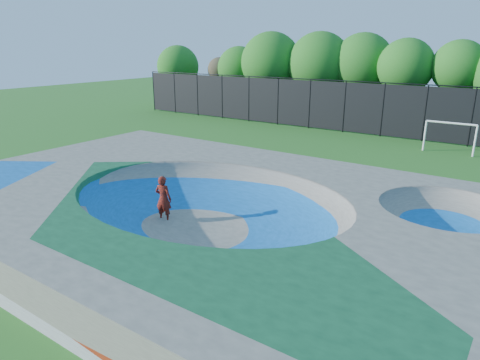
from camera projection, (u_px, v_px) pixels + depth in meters
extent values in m
plane|color=#23631B|center=(208.00, 230.00, 16.09)|extent=(120.00, 120.00, 0.00)
cube|color=gray|center=(207.00, 212.00, 15.87)|extent=(22.00, 14.00, 1.50)
imported|color=red|center=(163.00, 199.00, 16.67)|extent=(0.76, 0.59, 1.86)
cube|color=black|center=(165.00, 220.00, 16.94)|extent=(0.80, 0.31, 0.05)
cylinder|color=white|center=(425.00, 136.00, 27.99)|extent=(0.12, 0.12, 1.96)
cylinder|color=white|center=(475.00, 141.00, 26.40)|extent=(0.12, 0.12, 1.96)
cylinder|color=white|center=(451.00, 123.00, 26.90)|extent=(2.95, 0.12, 0.12)
cylinder|color=black|center=(154.00, 91.00, 44.94)|extent=(0.09, 0.09, 4.00)
cylinder|color=black|center=(175.00, 93.00, 43.32)|extent=(0.09, 0.09, 4.00)
cylinder|color=black|center=(198.00, 95.00, 41.70)|extent=(0.09, 0.09, 4.00)
cylinder|color=black|center=(222.00, 97.00, 40.08)|extent=(0.09, 0.09, 4.00)
cylinder|color=black|center=(249.00, 99.00, 38.46)|extent=(0.09, 0.09, 4.00)
cylinder|color=black|center=(278.00, 101.00, 36.84)|extent=(0.09, 0.09, 4.00)
cylinder|color=black|center=(310.00, 104.00, 35.22)|extent=(0.09, 0.09, 4.00)
cylinder|color=black|center=(344.00, 107.00, 33.60)|extent=(0.09, 0.09, 4.00)
cylinder|color=black|center=(383.00, 110.00, 31.98)|extent=(0.09, 0.09, 4.00)
cylinder|color=black|center=(425.00, 114.00, 30.36)|extent=(0.09, 0.09, 4.00)
cylinder|color=black|center=(472.00, 117.00, 28.74)|extent=(0.09, 0.09, 4.00)
cube|color=black|center=(383.00, 110.00, 31.98)|extent=(48.00, 0.03, 3.80)
cylinder|color=black|center=(385.00, 83.00, 31.38)|extent=(48.00, 0.08, 0.08)
cylinder|color=#462D23|center=(179.00, 94.00, 48.64)|extent=(0.44, 0.44, 2.61)
sphere|color=#1F681B|center=(178.00, 67.00, 47.73)|extent=(4.62, 4.62, 4.62)
cylinder|color=#462D23|center=(220.00, 94.00, 47.00)|extent=(0.44, 0.44, 3.02)
sphere|color=brown|center=(220.00, 69.00, 46.21)|extent=(2.60, 2.60, 2.60)
cylinder|color=#462D23|center=(239.00, 98.00, 44.80)|extent=(0.44, 0.44, 2.71)
sphere|color=#1F681B|center=(239.00, 68.00, 43.89)|extent=(4.40, 4.40, 4.40)
cylinder|color=#462D23|center=(270.00, 101.00, 41.69)|extent=(0.44, 0.44, 2.93)
sphere|color=#1F681B|center=(271.00, 62.00, 40.60)|extent=(5.68, 5.68, 5.68)
cylinder|color=#462D23|center=(317.00, 104.00, 39.89)|extent=(0.44, 0.44, 2.83)
sphere|color=#1F681B|center=(319.00, 64.00, 38.82)|extent=(5.75, 5.75, 5.75)
cylinder|color=#462D23|center=(359.00, 104.00, 38.40)|extent=(0.44, 0.44, 3.14)
sphere|color=#1F681B|center=(363.00, 63.00, 37.33)|extent=(5.24, 5.24, 5.24)
cylinder|color=#462D23|center=(401.00, 108.00, 35.22)|extent=(0.44, 0.44, 3.35)
sphere|color=#1F681B|center=(406.00, 66.00, 34.21)|extent=(4.44, 4.44, 4.44)
cylinder|color=#462D23|center=(452.00, 110.00, 33.46)|extent=(0.44, 0.44, 3.59)
sphere|color=#1F681B|center=(459.00, 67.00, 32.46)|extent=(4.00, 4.00, 4.00)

